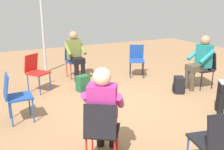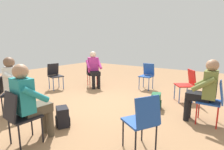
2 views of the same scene
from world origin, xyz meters
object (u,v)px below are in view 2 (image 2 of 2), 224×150
(person_in_olive, at_px, (204,88))
(person_in_magenta, at_px, (94,67))
(chair_southwest, at_px, (8,92))
(chair_northeast, at_px, (187,83))
(person_in_teal, at_px, (29,99))
(chair_south, at_px, (19,115))
(person_with_laptop, at_px, (16,82))
(chair_southeast, at_px, (143,119))
(backpack_near_laptop_user, at_px, (156,102))
(backpack_by_empty_chair, at_px, (63,118))
(chair_northwest, at_px, (93,72))
(chair_east, at_px, (213,99))
(chair_west, at_px, (55,74))
(chair_north, at_px, (147,74))

(person_in_olive, bearing_deg, person_in_magenta, 74.58)
(chair_southwest, xyz_separation_m, chair_northeast, (2.98, 3.08, 0.00))
(person_in_teal, bearing_deg, chair_southwest, 171.21)
(chair_south, relative_size, person_with_laptop, 0.69)
(person_in_teal, bearing_deg, chair_southeast, 29.39)
(backpack_near_laptop_user, xyz_separation_m, backpack_by_empty_chair, (-1.09, -1.86, 0.00))
(chair_northwest, bearing_deg, chair_east, 110.31)
(chair_west, distance_m, chair_south, 3.36)
(chair_north, height_order, chair_southeast, same)
(chair_northwest, bearing_deg, chair_north, 148.58)
(person_with_laptop, relative_size, person_in_olive, 1.00)
(chair_southeast, relative_size, chair_east, 1.00)
(person_with_laptop, bearing_deg, chair_southeast, 42.88)
(chair_southeast, xyz_separation_m, person_in_magenta, (-2.98, 2.42, 0.20))
(chair_southwest, bearing_deg, chair_northeast, 83.58)
(chair_northeast, xyz_separation_m, backpack_by_empty_chair, (-1.56, -2.80, -0.34))
(chair_northeast, bearing_deg, chair_east, 176.47)
(person_in_magenta, bearing_deg, person_in_olive, 110.51)
(chair_southeast, bearing_deg, backpack_by_empty_chair, 123.96)
(chair_southwest, relative_size, person_in_magenta, 0.69)
(chair_north, xyz_separation_m, chair_southeast, (1.39, -3.29, 0.00))
(person_in_magenta, height_order, backpack_near_laptop_user, person_in_magenta)
(chair_southeast, height_order, chair_southwest, same)
(chair_north, distance_m, person_with_laptop, 3.86)
(chair_east, bearing_deg, person_in_teal, 133.89)
(chair_west, xyz_separation_m, backpack_near_laptop_user, (3.44, 0.24, -0.34))
(chair_northeast, bearing_deg, chair_southwest, 100.17)
(person_with_laptop, height_order, person_in_olive, same)
(chair_north, bearing_deg, person_with_laptop, 66.72)
(chair_west, bearing_deg, person_in_magenta, 147.83)
(chair_west, height_order, chair_east, same)
(chair_southeast, distance_m, chair_northeast, 2.68)
(chair_southeast, xyz_separation_m, person_with_laptop, (-2.88, -0.26, 0.20))
(chair_southeast, height_order, chair_east, same)
(person_in_olive, bearing_deg, person_with_laptop, 116.42)
(chair_southwest, xyz_separation_m, chair_east, (3.69, 1.95, 0.00))
(chair_north, distance_m, chair_southwest, 4.02)
(chair_west, bearing_deg, chair_south, 57.73)
(chair_southwest, relative_size, person_with_laptop, 0.69)
(chair_northeast, xyz_separation_m, chair_east, (0.71, -1.13, 0.00))
(person_in_magenta, bearing_deg, chair_northwest, -90.00)
(backpack_by_empty_chair, bearing_deg, chair_north, 87.14)
(chair_north, bearing_deg, person_in_magenta, 28.09)
(backpack_near_laptop_user, bearing_deg, backpack_by_empty_chair, -120.38)
(chair_southeast, distance_m, backpack_near_laptop_user, 1.84)
(chair_southwest, height_order, chair_east, same)
(chair_east, xyz_separation_m, chair_south, (-2.26, -2.45, 0.00))
(chair_northwest, distance_m, backpack_by_empty_chair, 3.08)
(chair_southeast, relative_size, backpack_near_laptop_user, 2.36)
(chair_northeast, height_order, person_in_teal, person_in_teal)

